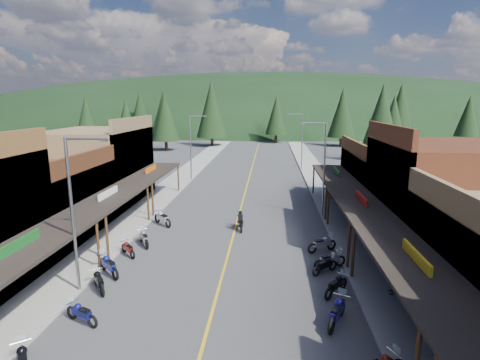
% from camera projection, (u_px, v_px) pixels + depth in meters
% --- Properties ---
extents(ground, '(220.00, 220.00, 0.00)m').
position_uv_depth(ground, '(229.00, 251.00, 24.58)').
color(ground, '#38383A').
rests_on(ground, ground).
extents(centerline, '(0.15, 90.00, 0.01)m').
position_uv_depth(centerline, '(247.00, 185.00, 44.09)').
color(centerline, gold).
rests_on(centerline, ground).
extents(sidewalk_west, '(3.40, 94.00, 0.15)m').
position_uv_depth(sidewalk_west, '(175.00, 183.00, 44.75)').
color(sidewalk_west, gray).
rests_on(sidewalk_west, ground).
extents(sidewalk_east, '(3.40, 94.00, 0.15)m').
position_uv_depth(sidewalk_east, '(322.00, 185.00, 43.40)').
color(sidewalk_east, gray).
rests_on(sidewalk_east, ground).
extents(shop_west_2, '(10.90, 9.00, 6.20)m').
position_uv_depth(shop_west_2, '(41.00, 202.00, 26.78)').
color(shop_west_2, '#3F2111').
rests_on(shop_west_2, ground).
extents(shop_west_3, '(10.90, 10.20, 8.20)m').
position_uv_depth(shop_west_3, '(99.00, 166.00, 35.94)').
color(shop_west_3, brown).
rests_on(shop_west_3, ground).
extents(shop_east_2, '(10.90, 9.00, 8.20)m').
position_uv_depth(shop_east_2, '(441.00, 197.00, 24.45)').
color(shop_east_2, '#562B19').
rests_on(shop_east_2, ground).
extents(shop_east_3, '(10.90, 10.20, 6.20)m').
position_uv_depth(shop_east_3, '(392.00, 181.00, 34.02)').
color(shop_east_3, '#4C2D16').
rests_on(shop_east_3, ground).
extents(streetlight_0, '(2.16, 0.18, 8.00)m').
position_uv_depth(streetlight_0, '(75.00, 209.00, 18.34)').
color(streetlight_0, gray).
rests_on(streetlight_0, ground).
extents(streetlight_1, '(2.16, 0.18, 8.00)m').
position_uv_depth(streetlight_1, '(192.00, 144.00, 45.66)').
color(streetlight_1, gray).
rests_on(streetlight_1, ground).
extents(streetlight_2, '(2.16, 0.18, 8.00)m').
position_uv_depth(streetlight_2, '(323.00, 165.00, 30.92)').
color(streetlight_2, gray).
rests_on(streetlight_2, ground).
extents(streetlight_3, '(2.16, 0.18, 8.00)m').
position_uv_depth(streetlight_3, '(301.00, 139.00, 52.38)').
color(streetlight_3, gray).
rests_on(streetlight_3, ground).
extents(ridge_hill, '(310.00, 140.00, 60.00)m').
position_uv_depth(ridge_hill, '(264.00, 125.00, 156.26)').
color(ridge_hill, black).
rests_on(ridge_hill, ground).
extents(pine_0, '(5.04, 5.04, 11.00)m').
position_uv_depth(pine_0, '(86.00, 115.00, 86.81)').
color(pine_0, black).
rests_on(pine_0, ground).
extents(pine_1, '(5.88, 5.88, 12.50)m').
position_uv_depth(pine_1, '(163.00, 111.00, 93.22)').
color(pine_1, black).
rests_on(pine_1, ground).
extents(pine_2, '(6.72, 6.72, 14.00)m').
position_uv_depth(pine_2, '(212.00, 109.00, 80.28)').
color(pine_2, black).
rests_on(pine_2, ground).
extents(pine_3, '(5.04, 5.04, 11.00)m').
position_uv_depth(pine_3, '(276.00, 115.00, 87.31)').
color(pine_3, black).
rests_on(pine_3, ground).
extents(pine_4, '(5.88, 5.88, 12.50)m').
position_uv_depth(pine_4, '(342.00, 113.00, 80.22)').
color(pine_4, black).
rests_on(pine_4, ground).
extents(pine_5, '(6.72, 6.72, 14.00)m').
position_uv_depth(pine_5, '(400.00, 108.00, 90.53)').
color(pine_5, black).
rests_on(pine_5, ground).
extents(pine_6, '(5.04, 5.04, 11.00)m').
position_uv_depth(pine_6, '(468.00, 116.00, 82.11)').
color(pine_6, black).
rests_on(pine_6, ground).
extents(pine_7, '(5.88, 5.88, 12.50)m').
position_uv_depth(pine_7, '(140.00, 110.00, 99.69)').
color(pine_7, black).
rests_on(pine_7, ground).
extents(pine_8, '(4.48, 4.48, 10.00)m').
position_uv_depth(pine_8, '(126.00, 123.00, 64.07)').
color(pine_8, black).
rests_on(pine_8, ground).
extents(pine_9, '(4.93, 4.93, 10.80)m').
position_uv_depth(pine_9, '(393.00, 120.00, 65.30)').
color(pine_9, black).
rests_on(pine_9, ground).
extents(pine_10, '(5.38, 5.38, 11.60)m').
position_uv_depth(pine_10, '(165.00, 116.00, 73.34)').
color(pine_10, black).
rests_on(pine_10, ground).
extents(pine_11, '(5.82, 5.82, 12.40)m').
position_uv_depth(pine_11, '(382.00, 117.00, 58.62)').
color(pine_11, black).
rests_on(pine_11, ground).
extents(bike_west_4, '(2.01, 1.40, 1.10)m').
position_uv_depth(bike_west_4, '(81.00, 312.00, 16.42)').
color(bike_west_4, navy).
rests_on(bike_west_4, ground).
extents(bike_west_5, '(1.78, 2.04, 1.17)m').
position_uv_depth(bike_west_5, '(99.00, 280.00, 19.29)').
color(bike_west_5, black).
rests_on(bike_west_5, ground).
extents(bike_west_6, '(2.21, 2.15, 1.32)m').
position_uv_depth(bike_west_6, '(109.00, 264.00, 20.99)').
color(bike_west_6, navy).
rests_on(bike_west_6, ground).
extents(bike_west_7, '(1.74, 1.77, 1.06)m').
position_uv_depth(bike_west_7, '(128.00, 248.00, 23.67)').
color(bike_west_7, maroon).
rests_on(bike_west_7, ground).
extents(bike_west_8, '(1.68, 2.15, 1.19)m').
position_uv_depth(bike_west_8, '(144.00, 237.00, 25.38)').
color(bike_west_8, gray).
rests_on(bike_west_8, ground).
extents(bike_west_9, '(2.19, 2.12, 1.31)m').
position_uv_depth(bike_west_9, '(162.00, 217.00, 29.50)').
color(bike_west_9, '#A2A2A8').
rests_on(bike_west_9, ground).
extents(bike_east_4, '(1.68, 2.41, 1.32)m').
position_uv_depth(bike_east_4, '(337.00, 311.00, 16.34)').
color(bike_east_4, navy).
rests_on(bike_east_4, ground).
extents(bike_east_5, '(1.79, 1.95, 1.14)m').
position_uv_depth(bike_east_5, '(336.00, 284.00, 18.88)').
color(bike_east_5, black).
rests_on(bike_east_5, ground).
extents(bike_east_6, '(1.84, 1.64, 1.06)m').
position_uv_depth(bike_east_6, '(325.00, 265.00, 21.24)').
color(bike_east_6, black).
rests_on(bike_east_6, ground).
extents(bike_east_7, '(2.19, 1.56, 1.20)m').
position_uv_depth(bike_east_7, '(330.00, 259.00, 21.84)').
color(bike_east_7, gray).
rests_on(bike_east_7, ground).
extents(bike_east_8, '(2.20, 1.61, 1.21)m').
position_uv_depth(bike_east_8, '(322.00, 243.00, 24.31)').
color(bike_east_8, gray).
rests_on(bike_east_8, ground).
extents(rider_on_bike, '(1.01, 2.16, 1.58)m').
position_uv_depth(rider_on_bike, '(241.00, 222.00, 28.48)').
color(rider_on_bike, black).
rests_on(rider_on_bike, ground).
extents(pedestrian_east_a, '(0.50, 0.71, 1.84)m').
position_uv_depth(pedestrian_east_a, '(392.00, 276.00, 18.65)').
color(pedestrian_east_a, '#251B29').
rests_on(pedestrian_east_a, sidewalk_east).
extents(pedestrian_east_b, '(1.08, 0.98, 1.93)m').
position_uv_depth(pedestrian_east_b, '(328.00, 189.00, 37.12)').
color(pedestrian_east_b, brown).
rests_on(pedestrian_east_b, sidewalk_east).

